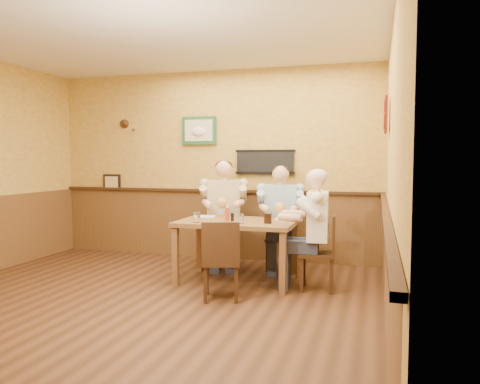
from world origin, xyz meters
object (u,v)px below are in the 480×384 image
Objects in this scene: water_glass_left at (197,217)px; cola_tumbler at (268,218)px; water_glass_mid at (241,219)px; salt_shaker at (227,217)px; chair_back_left at (224,233)px; chair_back_right at (280,237)px; diner_white_elder at (318,236)px; hot_sauce_bottle at (227,214)px; diner_blue_polo at (280,223)px; dining_table at (237,228)px; pepper_shaker at (232,217)px; diner_tan_shirt at (224,219)px; chair_near_side at (221,260)px; chair_right_end at (317,252)px.

cola_tumbler is at bearing 10.39° from water_glass_left.
water_glass_mid is 0.33m from salt_shaker.
chair_back_left reaches higher than chair_back_right.
diner_white_elder is 1.10m from hot_sauce_bottle.
diner_blue_polo is at bearing 53.95° from water_glass_left.
dining_table is at bearing 160.45° from cola_tumbler.
diner_white_elder is 13.06× the size of pepper_shaker.
chair_back_left is 9.81× the size of pepper_shaker.
diner_tan_shirt is 11.20× the size of cola_tumbler.
salt_shaker is (-1.10, 0.07, 0.17)m from diner_white_elder.
chair_back_left is at bearing -124.42° from diner_white_elder.
salt_shaker is at bearing -93.98° from chair_near_side.
chair_near_side is (-0.94, -0.65, -0.01)m from chair_right_end.
diner_white_elder is at bearing 9.29° from water_glass_left.
chair_right_end is 1.08m from pepper_shaker.
diner_blue_polo reaches higher than chair_back_right.
diner_tan_shirt reaches higher than cola_tumbler.
cola_tumbler reaches higher than dining_table.
diner_tan_shirt reaches higher than chair_back_left.
diner_tan_shirt reaches higher than diner_white_elder.
water_glass_mid is at bearing -33.72° from hot_sauce_bottle.
water_glass_left is at bearing -143.82° from dining_table.
chair_right_end is 0.68m from cola_tumbler.
chair_back_left reaches higher than pepper_shaker.
chair_right_end is 4.78× the size of hot_sauce_bottle.
diner_blue_polo is (0.00, 0.00, 0.19)m from chair_back_right.
hot_sauce_bottle reaches higher than chair_right_end.
diner_tan_shirt is at bearing -89.52° from chair_near_side.
hot_sauce_bottle is at bearing 33.99° from water_glass_left.
chair_right_end is 1.02× the size of chair_near_side.
diner_white_elder reaches higher than chair_near_side.
water_glass_mid is (-0.26, -1.00, 0.17)m from diner_blue_polo.
chair_back_left reaches higher than water_glass_mid.
water_glass_mid is at bearing -84.04° from chair_right_end.
chair_back_left reaches higher than salt_shaker.
water_glass_left is 0.83m from cola_tumbler.
diner_blue_polo is 11.28× the size of water_glass_mid.
diner_blue_polo is 0.94m from cola_tumbler.
diner_tan_shirt reaches higher than hot_sauce_bottle.
hot_sauce_bottle reaches higher than chair_near_side.
dining_table is 14.78× the size of pepper_shaker.
salt_shaker is (-1.10, 0.07, 0.36)m from chair_right_end.
chair_right_end is at bearing -161.89° from chair_near_side.
water_glass_left is at bearing -172.41° from water_glass_mid.
chair_back_right is 0.19m from diner_blue_polo.
cola_tumbler is at bearing -6.50° from hot_sauce_bottle.
diner_blue_polo is at bearing 57.07° from salt_shaker.
dining_table is 0.84m from diner_tan_shirt.
chair_near_side is 0.67× the size of diner_blue_polo.
diner_blue_polo is (-0.60, 0.85, 0.20)m from chair_right_end.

